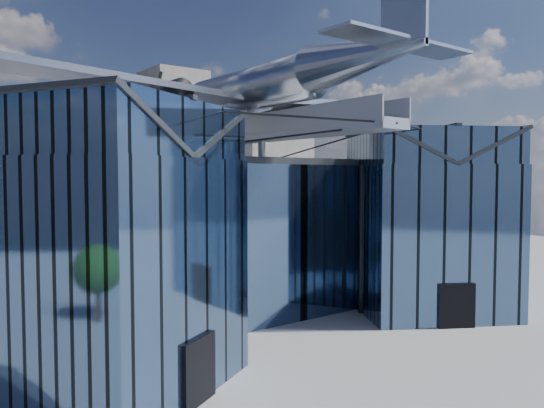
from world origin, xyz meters
TOP-DOWN VIEW (x-y plane):
  - ground_plane at (0.00, 0.00)m, footprint 120.00×120.00m
  - museum at (0.00, 5.82)m, footprint 32.88×24.50m
  - bg_towers at (1.45, 50.49)m, footprint 77.00×24.50m
  - tree_plaza_e at (18.62, -0.01)m, footprint 4.06×4.06m
  - tree_side_e at (27.59, 8.14)m, footprint 3.69×3.69m

SIDE VIEW (x-z plane):
  - ground_plane at x=0.00m, z-range 0.00..0.00m
  - tree_plaza_e at x=18.62m, z-range 0.91..6.03m
  - tree_side_e at x=27.59m, z-range 1.01..6.74m
  - museum at x=0.00m, z-range -3.26..14.34m
  - bg_towers at x=1.45m, z-range -2.99..23.01m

